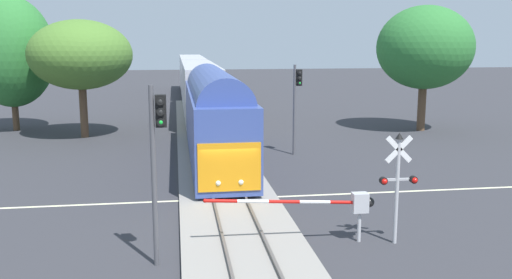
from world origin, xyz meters
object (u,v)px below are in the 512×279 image
(crossing_gate_near, at_px, (341,204))
(maple_right_background, at_px, (425,48))
(crossing_signal_mast, at_px, (398,177))
(traffic_signal_median, at_px, (157,147))
(traffic_signal_far_side, at_px, (297,95))
(commuter_train, at_px, (199,87))
(pine_left_background, at_px, (11,52))
(oak_behind_train, at_px, (81,55))

(crossing_gate_near, height_order, maple_right_background, maple_right_background)
(crossing_signal_mast, relative_size, traffic_signal_median, 0.69)
(crossing_signal_mast, height_order, traffic_signal_far_side, traffic_signal_far_side)
(traffic_signal_median, bearing_deg, traffic_signal_far_side, 63.69)
(commuter_train, xyz_separation_m, pine_left_background, (-14.89, -5.97, 3.47))
(crossing_signal_mast, bearing_deg, oak_behind_train, 120.89)
(crossing_gate_near, bearing_deg, oak_behind_train, 117.77)
(commuter_train, bearing_deg, traffic_signal_far_side, -74.28)
(crossing_signal_mast, bearing_deg, traffic_signal_far_side, 90.62)
(commuter_train, bearing_deg, pine_left_background, -158.15)
(traffic_signal_far_side, height_order, pine_left_background, pine_left_background)
(crossing_signal_mast, height_order, maple_right_background, maple_right_background)
(maple_right_background, height_order, pine_left_background, pine_left_background)
(crossing_gate_near, bearing_deg, traffic_signal_far_side, 83.42)
(commuter_train, distance_m, crossing_gate_near, 33.79)
(commuter_train, relative_size, crossing_gate_near, 10.01)
(maple_right_background, height_order, oak_behind_train, maple_right_background)
(commuter_train, relative_size, oak_behind_train, 7.09)
(oak_behind_train, bearing_deg, crossing_gate_near, -62.23)
(traffic_signal_far_side, relative_size, oak_behind_train, 0.66)
(crossing_gate_near, xyz_separation_m, maple_right_background, (13.63, 22.88, 5.09))
(commuter_train, relative_size, traffic_signal_far_side, 10.80)
(crossing_gate_near, height_order, crossing_signal_mast, crossing_signal_mast)
(crossing_gate_near, bearing_deg, crossing_signal_mast, -11.04)
(crossing_signal_mast, bearing_deg, crossing_gate_near, 168.96)
(commuter_train, height_order, maple_right_background, maple_right_background)
(traffic_signal_far_side, height_order, oak_behind_train, oak_behind_train)
(traffic_signal_far_side, distance_m, maple_right_background, 14.43)
(maple_right_background, bearing_deg, commuter_train, 147.90)
(commuter_train, height_order, crossing_gate_near, commuter_train)
(traffic_signal_median, height_order, maple_right_background, maple_right_background)
(oak_behind_train, bearing_deg, crossing_signal_mast, -59.11)
(traffic_signal_far_side, distance_m, oak_behind_train, 16.63)
(crossing_signal_mast, bearing_deg, maple_right_background, 63.27)
(maple_right_background, bearing_deg, oak_behind_train, 178.47)
(traffic_signal_far_side, bearing_deg, pine_left_background, 148.17)
(commuter_train, height_order, traffic_signal_far_side, traffic_signal_far_side)
(traffic_signal_far_side, distance_m, pine_left_background, 23.75)
(traffic_signal_far_side, bearing_deg, commuter_train, 105.72)
(traffic_signal_median, xyz_separation_m, pine_left_background, (-12.04, 28.72, 2.33))
(pine_left_background, bearing_deg, crossing_signal_mast, -54.13)
(traffic_signal_far_side, bearing_deg, oak_behind_train, 149.27)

